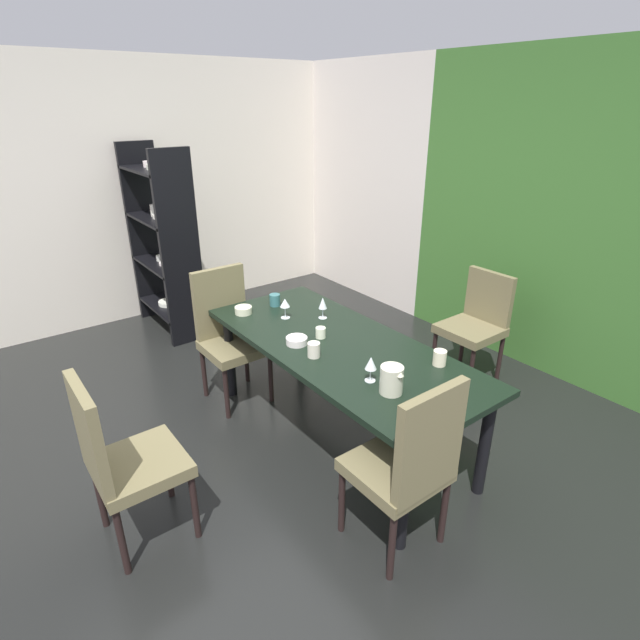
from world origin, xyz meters
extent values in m
cube|color=black|center=(0.00, 0.00, -0.01)|extent=(5.64, 5.33, 0.02)
cube|color=silver|center=(-1.85, 2.61, 1.29)|extent=(1.94, 0.10, 2.58)
cube|color=#3C6E2D|center=(0.97, 2.61, 1.29)|extent=(3.70, 0.10, 2.58)
cube|color=silver|center=(-2.77, 0.00, 1.29)|extent=(0.10, 5.33, 2.58)
cube|color=black|center=(0.27, 0.57, 0.71)|extent=(2.07, 0.87, 0.04)
cylinder|color=black|center=(-0.67, 0.90, 0.34)|extent=(0.07, 0.07, 0.69)
cylinder|color=black|center=(1.20, 0.90, 0.34)|extent=(0.07, 0.07, 0.69)
cylinder|color=black|center=(-0.67, 0.23, 0.34)|extent=(0.07, 0.07, 0.69)
cylinder|color=black|center=(1.20, 0.23, 0.34)|extent=(0.07, 0.07, 0.69)
cube|color=#6E6543|center=(-0.59, 0.24, 0.45)|extent=(0.44, 0.44, 0.07)
cube|color=#6E6543|center=(-0.79, 0.24, 0.74)|extent=(0.05, 0.42, 0.58)
cylinder|color=black|center=(-0.40, 0.43, 0.21)|extent=(0.04, 0.04, 0.42)
cylinder|color=black|center=(-0.40, 0.05, 0.21)|extent=(0.04, 0.04, 0.42)
cylinder|color=black|center=(-0.78, 0.43, 0.21)|extent=(0.04, 0.04, 0.42)
cylinder|color=black|center=(-0.78, 0.05, 0.21)|extent=(0.04, 0.04, 0.42)
cube|color=#6E6543|center=(0.30, 1.92, 0.45)|extent=(0.44, 0.44, 0.07)
cube|color=#6E6543|center=(0.30, 2.12, 0.68)|extent=(0.42, 0.05, 0.46)
cylinder|color=black|center=(0.49, 1.73, 0.21)|extent=(0.04, 0.04, 0.42)
cylinder|color=black|center=(0.11, 1.73, 0.21)|extent=(0.04, 0.04, 0.42)
cylinder|color=black|center=(0.49, 2.11, 0.21)|extent=(0.04, 0.04, 0.42)
cylinder|color=black|center=(0.11, 2.11, 0.21)|extent=(0.04, 0.04, 0.42)
cube|color=#6E6543|center=(1.12, 0.24, 0.45)|extent=(0.44, 0.44, 0.07)
cube|color=#6E6543|center=(1.32, 0.24, 0.73)|extent=(0.05, 0.42, 0.57)
cylinder|color=black|center=(0.93, 0.05, 0.21)|extent=(0.04, 0.04, 0.42)
cylinder|color=black|center=(0.93, 0.43, 0.21)|extent=(0.04, 0.04, 0.42)
cylinder|color=black|center=(1.31, 0.05, 0.21)|extent=(0.04, 0.04, 0.42)
cylinder|color=black|center=(1.31, 0.43, 0.21)|extent=(0.04, 0.04, 0.42)
cube|color=#6E6543|center=(0.30, -0.79, 0.45)|extent=(0.44, 0.44, 0.07)
cube|color=#6E6543|center=(0.30, -0.99, 0.72)|extent=(0.42, 0.05, 0.54)
cylinder|color=black|center=(0.11, -0.60, 0.21)|extent=(0.04, 0.04, 0.42)
cylinder|color=black|center=(0.49, -0.60, 0.21)|extent=(0.04, 0.04, 0.42)
cylinder|color=black|center=(0.11, -0.98, 0.21)|extent=(0.04, 0.04, 0.42)
cylinder|color=black|center=(0.49, -0.98, 0.21)|extent=(0.04, 0.04, 0.42)
cube|color=black|center=(-2.65, 0.35, 0.90)|extent=(0.05, 0.37, 1.81)
cube|color=black|center=(-1.78, 0.35, 0.90)|extent=(0.05, 0.37, 1.81)
cube|color=black|center=(-2.21, 0.35, 0.23)|extent=(0.90, 0.37, 0.02)
cylinder|color=white|center=(-2.25, 0.35, 0.26)|extent=(0.22, 0.22, 0.04)
cube|color=black|center=(-2.21, 0.35, 0.68)|extent=(0.90, 0.37, 0.02)
cylinder|color=white|center=(-2.15, 0.35, 0.70)|extent=(0.16, 0.16, 0.02)
cylinder|color=silver|center=(-2.32, 0.35, 0.72)|extent=(0.09, 0.09, 0.05)
cube|color=black|center=(-2.21, 0.35, 1.13)|extent=(0.90, 0.37, 0.02)
cylinder|color=beige|center=(-2.18, 0.35, 1.16)|extent=(0.14, 0.14, 0.04)
cylinder|color=white|center=(-2.30, 0.35, 1.20)|extent=(0.09, 0.09, 0.11)
cube|color=black|center=(-2.21, 0.35, 1.58)|extent=(0.90, 0.37, 0.02)
cylinder|color=silver|center=(-2.14, 0.35, 1.62)|extent=(0.16, 0.16, 0.05)
cylinder|color=white|center=(-2.33, 0.35, 1.62)|extent=(0.09, 0.09, 0.06)
cylinder|color=silver|center=(0.73, 0.41, 0.73)|extent=(0.06, 0.06, 0.00)
cylinder|color=silver|center=(0.73, 0.41, 0.77)|extent=(0.01, 0.01, 0.07)
cone|color=silver|center=(0.73, 0.41, 0.84)|extent=(0.07, 0.07, 0.08)
cylinder|color=silver|center=(-0.13, 0.73, 0.73)|extent=(0.06, 0.06, 0.00)
cylinder|color=silver|center=(-0.13, 0.73, 0.77)|extent=(0.01, 0.01, 0.07)
cone|color=silver|center=(-0.13, 0.73, 0.84)|extent=(0.06, 0.06, 0.08)
cylinder|color=silver|center=(-0.30, 0.52, 0.73)|extent=(0.07, 0.07, 0.00)
cylinder|color=silver|center=(-0.30, 0.52, 0.77)|extent=(0.01, 0.01, 0.08)
cone|color=silver|center=(-0.30, 0.52, 0.84)|extent=(0.07, 0.07, 0.06)
cylinder|color=white|center=(0.09, 0.35, 0.75)|extent=(0.14, 0.14, 0.05)
cylinder|color=beige|center=(-0.55, 0.32, 0.75)|extent=(0.13, 0.13, 0.05)
cylinder|color=white|center=(0.11, 0.53, 0.76)|extent=(0.07, 0.07, 0.07)
cylinder|color=silver|center=(0.30, 0.33, 0.77)|extent=(0.08, 0.08, 0.09)
cylinder|color=#34696B|center=(-0.54, 0.58, 0.77)|extent=(0.08, 0.08, 0.09)
cylinder|color=#F6EAC4|center=(0.84, 0.87, 0.77)|extent=(0.08, 0.08, 0.09)
cylinder|color=beige|center=(0.88, 0.42, 0.80)|extent=(0.13, 0.13, 0.16)
cone|color=beige|center=(0.94, 0.42, 0.87)|extent=(0.04, 0.04, 0.03)
camera|label=1|loc=(2.49, -1.28, 2.19)|focal=28.00mm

